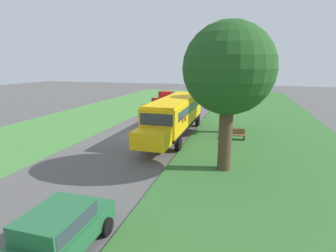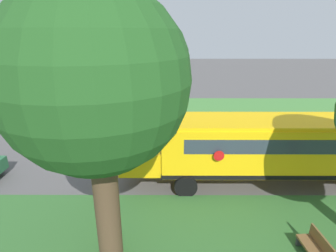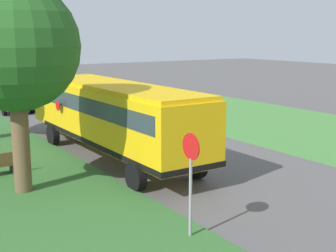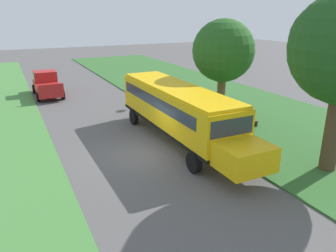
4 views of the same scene
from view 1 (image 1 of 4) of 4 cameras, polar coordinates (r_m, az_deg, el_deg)
ground_plane at (r=22.24m, az=-5.76°, el=-2.14°), size 120.00×120.00×0.00m
grass_verge at (r=20.82m, az=20.81°, el=-3.92°), size 12.00×80.00×0.08m
grass_far_side at (r=26.83m, az=-23.93°, el=-0.48°), size 10.00×80.00×0.07m
school_bus at (r=21.82m, az=1.56°, el=2.81°), size 2.84×12.42×3.16m
car_green_nearest at (r=9.27m, az=-23.27°, el=-20.55°), size 2.02×4.40×1.56m
pickup_truck at (r=37.72m, az=-0.65°, el=5.93°), size 2.28×5.40×2.10m
oak_tree_beside_bus at (r=23.02m, az=13.78°, el=10.15°), size 4.06×4.06×6.78m
oak_tree_roadside_mid at (r=14.49m, az=12.84°, el=12.22°), size 4.85×4.85×8.10m
stop_sign at (r=29.23m, az=9.15°, el=4.94°), size 0.08×0.68×2.74m
park_bench at (r=21.42m, az=14.28°, el=-1.78°), size 1.62×0.59×0.92m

